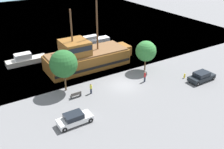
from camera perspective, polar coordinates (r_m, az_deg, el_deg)
name	(u,v)px	position (r m, az deg, el deg)	size (l,w,h in m)	color
ground_plane	(123,85)	(38.06, 2.59, -2.49)	(160.00, 160.00, 0.00)	slate
water_surface	(37,21)	(76.03, -16.79, 11.56)	(80.00, 80.00, 0.00)	slate
pirate_ship	(86,57)	(43.44, -5.97, 4.01)	(15.61, 5.76, 11.66)	brown
moored_boat_dockside	(26,60)	(47.58, -19.11, 3.21)	(7.13, 1.96, 2.00)	#B7B2A8
moored_boat_outer	(92,40)	(55.61, -4.50, 7.86)	(7.65, 1.85, 1.64)	silver
parked_car_curb_front	(202,76)	(41.45, 19.79, -0.43)	(4.48, 1.93, 1.51)	black
parked_car_curb_mid	(75,119)	(30.18, -8.56, -9.96)	(4.18, 1.79, 1.43)	white
fire_hydrant	(185,76)	(41.64, 16.25, -0.25)	(0.42, 0.25, 0.76)	yellow
bench_promenade_east	(76,95)	(35.20, -8.25, -4.60)	(1.56, 0.45, 0.85)	#4C4742
pedestrian_walking_near	(145,77)	(39.00, 7.52, -0.50)	(0.32, 0.32, 1.70)	#232838
pedestrian_walking_far	(91,89)	(35.72, -4.83, -3.22)	(0.32, 0.32, 1.57)	#232838
tree_row_east	(64,64)	(35.49, -11.01, 2.39)	(3.96, 3.96, 6.22)	brown
tree_row_mideast	(146,51)	(41.76, 7.76, 5.31)	(3.45, 3.45, 5.20)	brown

